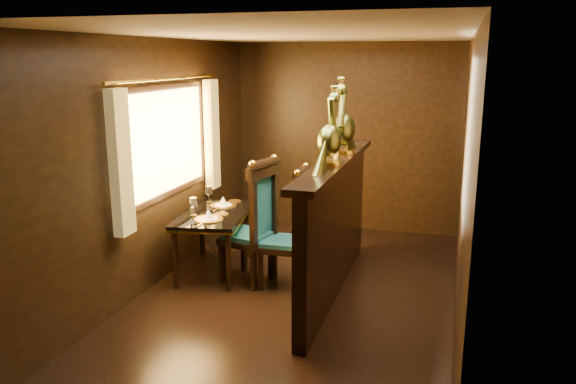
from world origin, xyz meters
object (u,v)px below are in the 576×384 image
at_px(chair_left, 258,219).
at_px(chair_right, 294,225).
at_px(peacock_left, 330,126).
at_px(dining_table, 213,219).
at_px(peacock_right, 344,115).

height_order(chair_left, chair_right, chair_left).
xyz_separation_m(chair_left, peacock_left, (0.80, -0.31, 1.01)).
height_order(dining_table, peacock_right, peacock_right).
xyz_separation_m(chair_right, peacock_left, (0.42, -0.33, 1.05)).
distance_m(dining_table, chair_right, 0.98).
distance_m(dining_table, chair_left, 0.61).
bearing_deg(peacock_left, chair_right, 141.79).
distance_m(chair_left, peacock_right, 1.36).
xyz_separation_m(peacock_left, peacock_right, (0.00, 0.66, 0.03)).
height_order(dining_table, chair_left, chair_left).
distance_m(chair_right, peacock_right, 1.21).
bearing_deg(peacock_right, peacock_left, -90.00).
bearing_deg(dining_table, chair_left, -25.96).
distance_m(chair_right, peacock_left, 1.18).
distance_m(chair_left, chair_right, 0.39).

